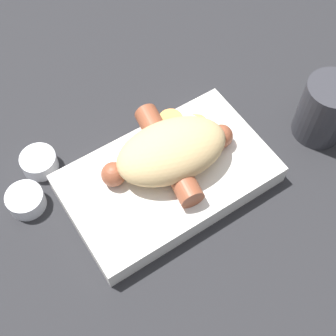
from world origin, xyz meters
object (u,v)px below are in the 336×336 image
at_px(bread_roll, 172,151).
at_px(sausage, 168,154).
at_px(food_tray, 168,178).
at_px(condiment_cup_near, 40,163).
at_px(condiment_cup_far, 26,201).
at_px(drink_glass, 325,110).

xyz_separation_m(bread_roll, sausage, (-0.00, 0.01, -0.01)).
distance_m(food_tray, condiment_cup_near, 0.17).
xyz_separation_m(sausage, condiment_cup_far, (-0.18, 0.06, -0.04)).
xyz_separation_m(sausage, condiment_cup_near, (-0.14, 0.10, -0.04)).
xyz_separation_m(food_tray, drink_glass, (0.22, -0.04, 0.03)).
distance_m(condiment_cup_near, drink_glass, 0.38).
bearing_deg(food_tray, bread_roll, 38.45).
bearing_deg(bread_roll, condiment_cup_far, 160.17).
height_order(bread_roll, condiment_cup_far, bread_roll).
bearing_deg(condiment_cup_near, drink_glass, -23.91).
bearing_deg(sausage, drink_glass, -14.51).
bearing_deg(bread_roll, sausage, 105.44).
bearing_deg(condiment_cup_far, condiment_cup_near, 47.99).
relative_size(bread_roll, drink_glass, 1.69).
height_order(sausage, drink_glass, drink_glass).
relative_size(food_tray, condiment_cup_far, 5.49).
xyz_separation_m(food_tray, condiment_cup_far, (-0.17, 0.07, -0.00)).
height_order(condiment_cup_near, drink_glass, drink_glass).
xyz_separation_m(food_tray, bread_roll, (0.01, 0.01, 0.04)).
relative_size(food_tray, sausage, 1.50).
xyz_separation_m(condiment_cup_far, drink_glass, (0.39, -0.11, 0.03)).
height_order(bread_roll, drink_glass, drink_glass).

